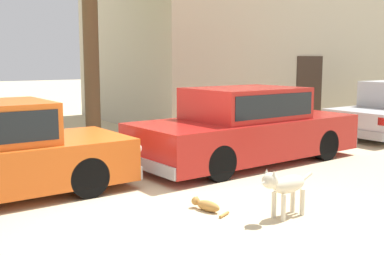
% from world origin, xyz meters
% --- Properties ---
extents(ground_plane, '(80.00, 80.00, 0.00)m').
position_xyz_m(ground_plane, '(0.00, 0.00, 0.00)').
color(ground_plane, '#CCB78E').
extents(parked_sedan_second, '(4.88, 2.12, 1.46)m').
position_xyz_m(parked_sedan_second, '(2.67, 0.92, 0.72)').
color(parked_sedan_second, '#AD1E19').
rests_on(parked_sedan_second, ground_plane).
extents(apartment_block, '(13.97, 6.42, 7.28)m').
position_xyz_m(apartment_block, '(9.84, 7.23, 3.64)').
color(apartment_block, '#BCB299').
rests_on(apartment_block, ground_plane).
extents(stray_dog_spotted, '(0.97, 0.26, 0.67)m').
position_xyz_m(stray_dog_spotted, '(0.92, -1.93, 0.42)').
color(stray_dog_spotted, beige).
rests_on(stray_dog_spotted, ground_plane).
extents(stray_cat, '(0.27, 0.62, 0.16)m').
position_xyz_m(stray_cat, '(0.27, -1.15, 0.07)').
color(stray_cat, '#B77F3D').
rests_on(stray_cat, ground_plane).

